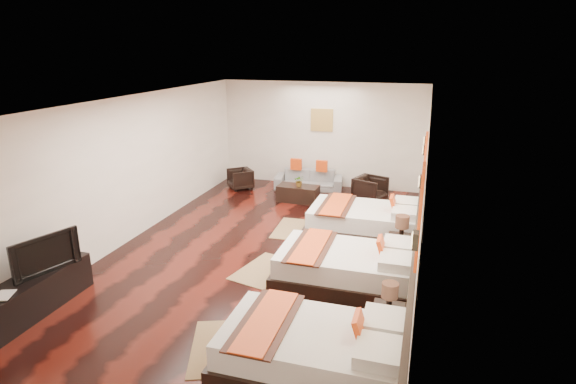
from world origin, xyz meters
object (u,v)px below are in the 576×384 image
(armchair_left, at_px, (240,179))
(coffee_table, at_px, (298,193))
(armchair_right, at_px, (370,190))
(bed_mid, at_px, (348,267))
(sofa, at_px, (309,180))
(bed_near, at_px, (316,350))
(table_plant, at_px, (299,181))
(nightstand_a, at_px, (388,319))
(nightstand_b, at_px, (400,246))
(bed_far, at_px, (367,221))
(tv, at_px, (43,253))
(figurine, at_px, (65,247))
(tv_console, at_px, (35,293))

(armchair_left, bearing_deg, coffee_table, 30.71)
(coffee_table, bearing_deg, armchair_right, 14.58)
(bed_mid, distance_m, sofa, 5.23)
(bed_near, bearing_deg, table_plant, 107.21)
(sofa, bearing_deg, nightstand_a, -75.42)
(nightstand_b, bearing_deg, armchair_left, 142.73)
(bed_far, distance_m, nightstand_a, 3.56)
(bed_far, bearing_deg, tv, -135.58)
(figurine, distance_m, coffee_table, 5.76)
(coffee_table, relative_size, table_plant, 3.58)
(sofa, height_order, coffee_table, sofa)
(tv_console, height_order, figurine, figurine)
(bed_mid, bearing_deg, sofa, 111.38)
(bed_mid, bearing_deg, coffee_table, 116.52)
(figurine, xyz_separation_m, armchair_right, (4.00, 5.70, -0.39))
(bed_far, distance_m, tv_console, 5.99)
(figurine, xyz_separation_m, coffee_table, (2.29, 5.26, -0.51))
(tv, bearing_deg, coffee_table, -2.98)
(armchair_right, bearing_deg, armchair_left, 108.23)
(nightstand_b, xyz_separation_m, figurine, (-4.95, -2.46, 0.40))
(bed_near, bearing_deg, coffee_table, 107.45)
(armchair_left, relative_size, coffee_table, 0.60)
(tv_console, height_order, armchair_right, armchair_right)
(tv_console, height_order, armchair_left, tv_console)
(tv, bearing_deg, bed_far, -27.19)
(coffee_table, bearing_deg, tv_console, -111.13)
(bed_far, bearing_deg, coffee_table, 138.91)
(bed_mid, height_order, tv_console, bed_mid)
(bed_mid, height_order, nightstand_a, bed_mid)
(tv, distance_m, figurine, 0.49)
(figurine, bearing_deg, tv_console, -90.00)
(bed_far, distance_m, armchair_right, 2.12)
(tv, distance_m, armchair_right, 7.35)
(tv, bearing_deg, armchair_left, 14.19)
(nightstand_a, xyz_separation_m, tv_console, (-4.95, -0.79, -0.01))
(bed_near, relative_size, bed_mid, 0.98)
(bed_near, bearing_deg, armchair_left, 119.03)
(tv_console, bearing_deg, table_plant, 68.40)
(bed_far, bearing_deg, armchair_right, 95.31)
(bed_near, bearing_deg, tv_console, 178.18)
(bed_near, relative_size, tv, 2.24)
(bed_near, height_order, nightstand_a, bed_near)
(tv, xyz_separation_m, figurine, (-0.05, 0.47, -0.12))
(figurine, height_order, armchair_right, figurine)
(nightstand_b, xyz_separation_m, tv, (-4.89, -2.93, 0.52))
(bed_far, relative_size, nightstand_b, 2.59)
(table_plant, bearing_deg, bed_near, -72.79)
(bed_far, height_order, sofa, bed_far)
(armchair_right, xyz_separation_m, table_plant, (-1.67, -0.49, 0.22))
(bed_far, relative_size, sofa, 1.29)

